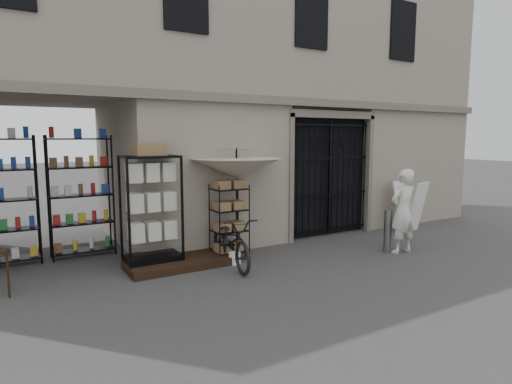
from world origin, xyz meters
TOP-DOWN VIEW (x-y plane):
  - ground at (0.00, 0.00)m, footprint 80.00×80.00m
  - main_building at (0.00, 4.00)m, footprint 14.00×4.00m
  - shop_recess at (-4.50, 2.80)m, footprint 3.00×1.70m
  - shop_shelving at (-4.55, 3.30)m, footprint 2.70×0.50m
  - iron_gate at (1.75, 2.28)m, footprint 2.50×0.21m
  - step_platform at (-2.40, 1.55)m, footprint 2.00×0.90m
  - display_cabinet at (-2.87, 1.73)m, footprint 1.07×0.76m
  - wire_rack at (-1.32, 1.59)m, footprint 0.73×0.57m
  - market_umbrella at (-1.07, 1.73)m, footprint 2.19×2.20m
  - white_bucket at (-1.42, 1.17)m, footprint 0.30×0.30m
  - bicycle at (-1.53, 1.09)m, footprint 0.76×1.05m
  - steel_bollard at (1.83, 0.28)m, footprint 0.18×0.18m
  - shopkeeper at (2.04, 0.08)m, footprint 0.67×1.80m
  - easel_sign at (3.86, 1.38)m, footprint 0.75×0.82m

SIDE VIEW (x-z plane):
  - ground at x=0.00m, z-range 0.00..0.00m
  - bicycle at x=-1.53m, z-range -0.93..0.93m
  - shopkeeper at x=2.04m, z-range -0.22..0.22m
  - step_platform at x=-2.40m, z-range 0.00..0.15m
  - white_bucket at x=-1.42m, z-range 0.00..0.23m
  - steel_bollard at x=1.83m, z-range 0.00..0.91m
  - easel_sign at x=3.86m, z-range 0.02..1.32m
  - wire_rack at x=-1.32m, z-range -0.02..1.50m
  - display_cabinet at x=-2.87m, z-range -0.03..2.11m
  - shop_shelving at x=-4.55m, z-range 0.00..2.50m
  - iron_gate at x=1.75m, z-range 0.00..3.00m
  - shop_recess at x=-4.50m, z-range 0.00..3.00m
  - market_umbrella at x=-1.07m, z-range 0.59..3.27m
  - main_building at x=0.00m, z-range 0.00..9.00m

